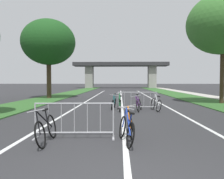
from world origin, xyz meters
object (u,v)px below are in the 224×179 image
at_px(crowd_barrier_second, 137,101).
at_px(bicycle_silver_2, 156,104).
at_px(bicycle_green_1, 119,104).
at_px(bicycle_orange_4, 130,124).
at_px(bicycle_black_0, 46,129).
at_px(tree_left_cypress_far, 49,42).
at_px(bicycle_purple_6, 139,104).
at_px(crowd_barrier_nearest, 74,121).
at_px(bicycle_blue_3, 126,129).
at_px(bicycle_teal_5, 114,103).
at_px(tree_right_oak_near, 223,24).

relative_size(crowd_barrier_second, bicycle_silver_2, 1.37).
xyz_separation_m(bicycle_green_1, bicycle_orange_4, (0.36, -5.61, -0.03)).
distance_m(bicycle_black_0, bicycle_orange_4, 2.52).
distance_m(tree_left_cypress_far, crowd_barrier_second, 12.63).
bearing_deg(bicycle_purple_6, tree_left_cypress_far, -35.67).
bearing_deg(bicycle_black_0, bicycle_green_1, -108.44).
distance_m(tree_left_cypress_far, crowd_barrier_nearest, 16.84).
bearing_deg(bicycle_blue_3, bicycle_black_0, 171.78).
distance_m(crowd_barrier_second, bicycle_green_1, 1.19).
xyz_separation_m(bicycle_black_0, bicycle_blue_3, (2.17, 0.09, -0.02)).
xyz_separation_m(bicycle_green_1, bicycle_teal_5, (-0.33, 0.94, -0.03)).
bearing_deg(tree_right_oak_near, bicycle_black_0, -131.40).
distance_m(crowd_barrier_nearest, bicycle_teal_5, 7.13).
xyz_separation_m(crowd_barrier_second, bicycle_blue_3, (-0.85, -7.03, -0.15)).
height_order(tree_right_oak_near, bicycle_purple_6, tree_right_oak_near).
bearing_deg(bicycle_purple_6, bicycle_teal_5, -22.15).
bearing_deg(bicycle_silver_2, bicycle_orange_4, -116.58).
bearing_deg(crowd_barrier_second, bicycle_purple_6, -87.26).
bearing_deg(bicycle_silver_2, bicycle_black_0, -130.86).
distance_m(bicycle_green_1, bicycle_blue_3, 6.51).
bearing_deg(bicycle_teal_5, crowd_barrier_second, 169.53).
height_order(crowd_barrier_nearest, bicycle_purple_6, crowd_barrier_nearest).
height_order(bicycle_silver_2, bicycle_teal_5, bicycle_silver_2).
bearing_deg(bicycle_green_1, bicycle_purple_6, -8.69).
relative_size(tree_right_oak_near, bicycle_orange_4, 4.86).
bearing_deg(bicycle_green_1, bicycle_orange_4, -92.24).
relative_size(bicycle_teal_5, bicycle_purple_6, 1.04).
bearing_deg(tree_left_cypress_far, bicycle_blue_3, -65.29).
height_order(tree_left_cypress_far, crowd_barrier_nearest, tree_left_cypress_far).
xyz_separation_m(bicycle_black_0, bicycle_teal_5, (1.62, 7.54, -0.04)).
bearing_deg(bicycle_orange_4, tree_right_oak_near, 58.80).
distance_m(crowd_barrier_second, bicycle_silver_2, 1.09).
xyz_separation_m(crowd_barrier_second, bicycle_teal_5, (-1.40, 0.42, -0.17)).
bearing_deg(bicycle_teal_5, bicycle_purple_6, 151.43).
xyz_separation_m(crowd_barrier_nearest, bicycle_green_1, (1.29, 6.12, -0.14)).
relative_size(tree_right_oak_near, bicycle_teal_5, 4.78).
bearing_deg(bicycle_blue_3, bicycle_teal_5, 83.70).
height_order(crowd_barrier_second, bicycle_black_0, crowd_barrier_second).
xyz_separation_m(bicycle_blue_3, bicycle_teal_5, (-0.55, 7.45, -0.02)).
xyz_separation_m(bicycle_silver_2, bicycle_purple_6, (-0.99, -0.19, -0.01)).
bearing_deg(bicycle_teal_5, tree_left_cypress_far, -44.34).
distance_m(bicycle_orange_4, bicycle_purple_6, 5.60).
relative_size(tree_right_oak_near, bicycle_silver_2, 4.74).
xyz_separation_m(bicycle_blue_3, bicycle_purple_6, (0.88, 6.45, 0.00)).
relative_size(tree_left_cypress_far, bicycle_teal_5, 4.52).
relative_size(crowd_barrier_nearest, bicycle_black_0, 1.35).
bearing_deg(bicycle_purple_6, bicycle_black_0, 77.81).
height_order(tree_right_oak_near, bicycle_blue_3, tree_right_oak_near).
xyz_separation_m(bicycle_silver_2, bicycle_orange_4, (-1.72, -5.74, -0.03)).
bearing_deg(tree_left_cypress_far, bicycle_teal_5, -50.70).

